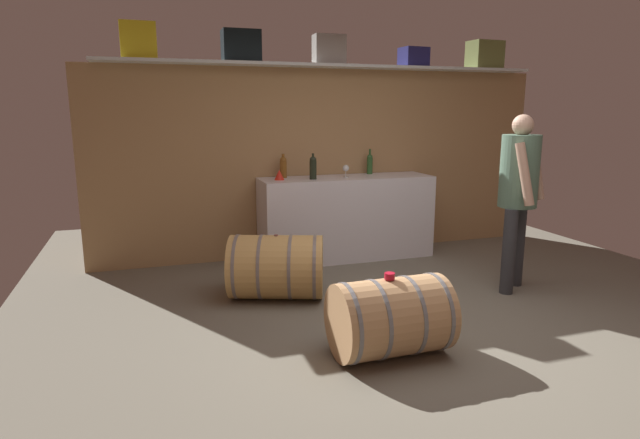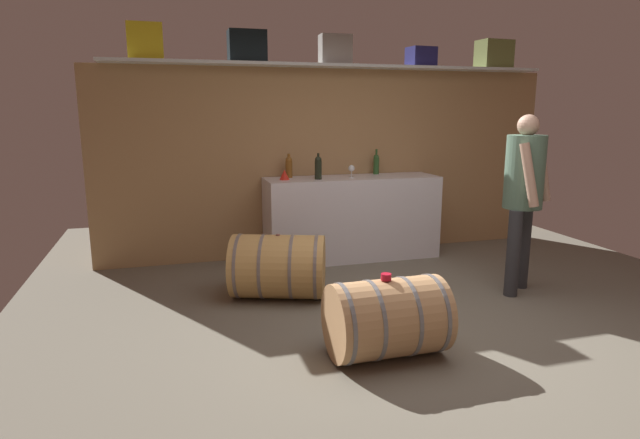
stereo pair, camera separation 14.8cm
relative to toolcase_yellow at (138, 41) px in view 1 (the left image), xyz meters
The scene contains 18 objects.
ground_plane 3.56m from the toolcase_yellow, 40.85° to the right, with size 6.61×8.25×0.02m, color #6B6657.
back_wall_panel 2.39m from the toolcase_yellow, ahead, with size 5.41×0.10×2.14m, color #A67F52.
high_shelf_board 2.03m from the toolcase_yellow, ahead, with size 4.97×0.40×0.03m, color silver.
toolcase_yellow is the anchor object (origin of this frame).
toolcase_black 1.02m from the toolcase_yellow, ahead, with size 0.39×0.25×0.32m, color black.
toolcase_grey 1.99m from the toolcase_yellow, ahead, with size 0.34×0.20×0.32m, color gray.
toolcase_navy 3.04m from the toolcase_yellow, ahead, with size 0.30×0.24×0.22m, color navy.
toolcase_olive 4.00m from the toolcase_yellow, ahead, with size 0.39×0.26×0.33m, color olive.
work_cabinet 2.86m from the toolcase_yellow, ahead, with size 1.97×0.56×0.94m, color silver.
wine_bottle_dark 2.16m from the toolcase_yellow, ahead, with size 0.08×0.08×0.28m.
wine_bottle_amber 1.94m from the toolcase_yellow, ahead, with size 0.08×0.08×0.27m.
wine_bottle_green 2.82m from the toolcase_yellow, ahead, with size 0.07×0.07×0.29m.
wine_glass 2.51m from the toolcase_yellow, ahead, with size 0.07×0.07×0.14m.
red_funnel 1.93m from the toolcase_yellow, ahead, with size 0.11×0.11×0.11m, color red.
wine_barrel_near 3.68m from the toolcase_yellow, 59.54° to the right, with size 0.80×0.56×0.56m.
wine_barrel_far 2.63m from the toolcase_yellow, 49.91° to the right, with size 0.98×0.82×0.59m.
tasting_cup 3.51m from the toolcase_yellow, 59.78° to the right, with size 0.07×0.07×0.04m, color red.
winemaker_pouring 3.92m from the toolcase_yellow, 27.95° to the right, with size 0.51×0.48×1.65m.
Camera 1 is at (-2.02, -3.35, 1.68)m, focal length 29.60 mm.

